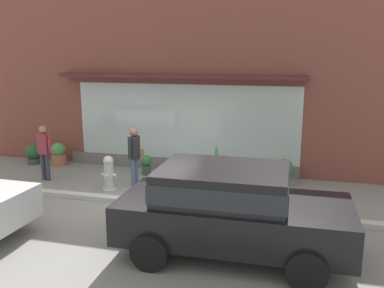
{
  "coord_description": "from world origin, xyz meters",
  "views": [
    {
      "loc": [
        3.76,
        -9.16,
        3.65
      ],
      "look_at": [
        0.93,
        1.2,
        1.28
      ],
      "focal_mm": 38.69,
      "sensor_mm": 36.0,
      "label": 1
    }
  ],
  "objects": [
    {
      "name": "ground_plane",
      "position": [
        0.0,
        0.0,
        0.0
      ],
      "size": [
        60.0,
        60.0,
        0.0
      ],
      "primitive_type": "plane",
      "color": "gray"
    },
    {
      "name": "potted_plant_window_center",
      "position": [
        1.38,
        2.23,
        0.52
      ],
      "size": [
        0.42,
        0.42,
        1.07
      ],
      "color": "#9E6042",
      "rests_on": "ground_plane"
    },
    {
      "name": "curb_strip",
      "position": [
        0.0,
        -0.2,
        0.06
      ],
      "size": [
        14.0,
        0.24,
        0.12
      ],
      "primitive_type": "cube",
      "color": "#B2B2AD",
      "rests_on": "ground_plane"
    },
    {
      "name": "potted_plant_trailing_edge",
      "position": [
        -4.0,
        2.47,
        0.38
      ],
      "size": [
        0.46,
        0.46,
        0.76
      ],
      "color": "#9E6042",
      "rests_on": "ground_plane"
    },
    {
      "name": "parked_car_black",
      "position": [
        2.54,
        -2.13,
        0.93
      ],
      "size": [
        4.21,
        2.16,
        1.64
      ],
      "rotation": [
        0.0,
        0.0,
        0.02
      ],
      "color": "black",
      "rests_on": "ground_plane"
    },
    {
      "name": "potted_plant_by_entrance",
      "position": [
        3.3,
        2.28,
        0.42
      ],
      "size": [
        0.56,
        0.56,
        0.76
      ],
      "color": "#B7B2A3",
      "rests_on": "ground_plane"
    },
    {
      "name": "potted_plant_window_right",
      "position": [
        -4.91,
        2.39,
        0.34
      ],
      "size": [
        0.49,
        0.49,
        0.65
      ],
      "color": "#33473D",
      "rests_on": "ground_plane"
    },
    {
      "name": "potted_plant_window_left",
      "position": [
        -0.79,
        2.21,
        0.34
      ],
      "size": [
        0.34,
        0.34,
        0.62
      ],
      "color": "#33473D",
      "rests_on": "ground_plane"
    },
    {
      "name": "pedestrian_with_handbag",
      "position": [
        -0.66,
        1.04,
        0.97
      ],
      "size": [
        0.25,
        0.66,
        1.66
      ],
      "rotation": [
        0.0,
        0.0,
        1.42
      ],
      "color": "#475675",
      "rests_on": "ground_plane"
    },
    {
      "name": "pedestrian_passerby",
      "position": [
        -3.43,
        0.93,
        0.95
      ],
      "size": [
        0.5,
        0.25,
        1.62
      ],
      "rotation": [
        0.0,
        0.0,
        2.98
      ],
      "color": "#333847",
      "rests_on": "ground_plane"
    },
    {
      "name": "storefront",
      "position": [
        0.0,
        3.19,
        2.68
      ],
      "size": [
        14.0,
        0.81,
        5.48
      ],
      "color": "brown",
      "rests_on": "ground_plane"
    },
    {
      "name": "fire_hydrant",
      "position": [
        -1.22,
        0.55,
        0.48
      ],
      "size": [
        0.43,
        0.41,
        0.97
      ],
      "color": "#B2B2B7",
      "rests_on": "ground_plane"
    }
  ]
}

